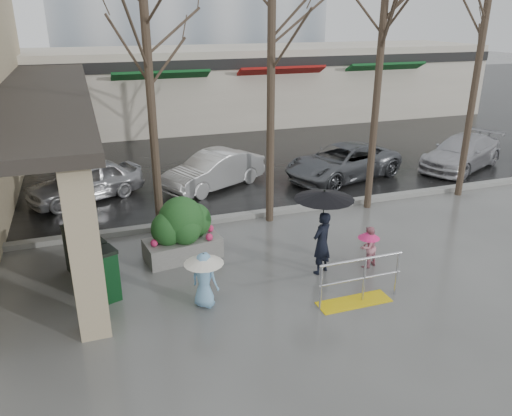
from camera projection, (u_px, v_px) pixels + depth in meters
ground at (276, 285)px, 11.21m from camera, size 120.00×120.00×0.00m
street_asphalt at (145, 113)px, 30.55m from camera, size 120.00×36.00×0.01m
curb at (227, 218)px, 14.70m from camera, size 120.00×0.30×0.15m
canopy_slab at (40, 85)px, 15.45m from camera, size 2.80×18.00×0.25m
pillar_front at (85, 250)px, 8.94m from camera, size 0.55×0.55×3.50m
pillar_back at (79, 158)px, 14.65m from camera, size 0.55×0.55×3.50m
storefront_row at (190, 87)px, 26.89m from camera, size 34.00×6.74×4.00m
handrail at (358, 286)px, 10.43m from camera, size 1.90×0.50×1.03m
tree_west at (146, 41)px, 11.91m from camera, size 3.20×3.20×6.80m
tree_midwest at (272, 33)px, 12.84m from camera, size 3.20×3.20×7.00m
tree_mideast at (381, 46)px, 13.99m from camera, size 3.20×3.20×6.50m
tree_east at (484, 25)px, 14.87m from camera, size 3.20×3.20×7.20m
woman at (323, 219)px, 11.28m from camera, size 1.36×1.36×2.07m
child_pink at (368, 244)px, 11.85m from camera, size 0.60×0.53×1.03m
child_blue at (204, 274)px, 10.17m from camera, size 0.82×0.82×1.21m
planter at (182, 229)px, 12.23m from camera, size 1.94×1.16×1.60m
news_boxes at (90, 261)px, 11.04m from camera, size 1.17×2.13×1.17m
car_a at (85, 181)px, 16.16m from camera, size 3.99×2.77×1.26m
car_b at (214, 170)px, 17.27m from camera, size 4.01×2.94×1.26m
car_c at (343, 162)px, 18.25m from camera, size 4.94×3.26×1.26m
car_d at (462, 152)px, 19.50m from camera, size 4.68×3.44×1.26m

